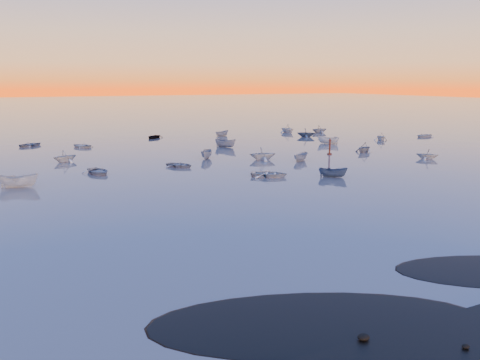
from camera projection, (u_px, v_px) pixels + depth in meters
ground at (129, 130)px, 117.98m from camera, size 600.00×600.00×0.00m
moored_fleet at (192, 157)px, 76.51m from camera, size 124.00×58.00×1.20m
boat_near_left at (180, 167)px, 67.10m from camera, size 4.28×3.83×1.02m
boat_near_center at (301, 161)px, 72.22m from camera, size 3.15×3.87×1.25m
boat_near_right at (427, 159)px, 74.13m from camera, size 3.63×3.40×1.21m
channel_marker at (330, 148)px, 78.52m from camera, size 0.80×0.80×2.84m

